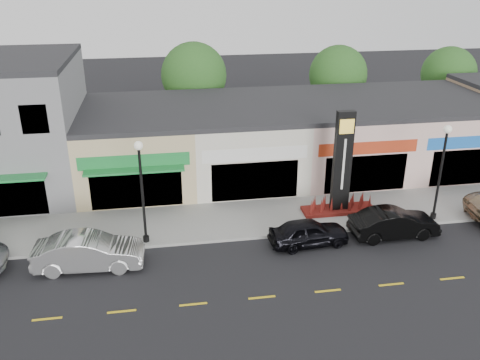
{
  "coord_description": "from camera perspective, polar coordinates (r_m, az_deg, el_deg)",
  "views": [
    {
      "loc": [
        -6.91,
        -20.94,
        13.45
      ],
      "look_at": [
        -2.82,
        4.0,
        2.61
      ],
      "focal_mm": 38.0,
      "sensor_mm": 36.0,
      "label": 1
    }
  ],
  "objects": [
    {
      "name": "ground",
      "position": [
        25.83,
        7.72,
        -8.41
      ],
      "size": [
        120.0,
        120.0,
        0.0
      ],
      "primitive_type": "plane",
      "color": "black",
      "rests_on": "ground"
    },
    {
      "name": "sidewalk",
      "position": [
        29.43,
        5.33,
        -3.93
      ],
      "size": [
        52.0,
        4.3,
        0.15
      ],
      "primitive_type": "cube",
      "color": "gray",
      "rests_on": "ground"
    },
    {
      "name": "curb",
      "position": [
        27.52,
        6.49,
        -6.03
      ],
      "size": [
        52.0,
        0.2,
        0.15
      ],
      "primitive_type": "cube",
      "color": "gray",
      "rests_on": "ground"
    },
    {
      "name": "shop_beige",
      "position": [
        34.27,
        -11.49,
        3.92
      ],
      "size": [
        7.0,
        10.85,
        4.8
      ],
      "color": "tan",
      "rests_on": "ground"
    },
    {
      "name": "shop_cream",
      "position": [
        34.67,
        0.16,
        4.62
      ],
      "size": [
        7.0,
        10.01,
        4.8
      ],
      "color": "beige",
      "rests_on": "ground"
    },
    {
      "name": "shop_pink_w",
      "position": [
        36.42,
        11.13,
        5.1
      ],
      "size": [
        7.0,
        10.01,
        4.8
      ],
      "color": "beige",
      "rests_on": "ground"
    },
    {
      "name": "shop_pink_e",
      "position": [
        39.36,
        20.8,
        5.37
      ],
      "size": [
        7.0,
        10.01,
        4.8
      ],
      "color": "beige",
      "rests_on": "ground"
    },
    {
      "name": "tree_rear_west",
      "position": [
        41.37,
        -5.19,
        11.64
      ],
      "size": [
        5.2,
        5.2,
        7.83
      ],
      "color": "#382619",
      "rests_on": "ground"
    },
    {
      "name": "tree_rear_mid",
      "position": [
        43.94,
        10.95,
        11.56
      ],
      "size": [
        4.8,
        4.8,
        7.29
      ],
      "color": "#382619",
      "rests_on": "ground"
    },
    {
      "name": "tree_rear_east",
      "position": [
        48.31,
        22.36,
        10.99
      ],
      "size": [
        4.6,
        4.6,
        6.94
      ],
      "color": "#382619",
      "rests_on": "ground"
    },
    {
      "name": "lamp_west_near",
      "position": [
        25.5,
        -11.0,
        -0.27
      ],
      "size": [
        0.44,
        0.44,
        5.47
      ],
      "color": "black",
      "rests_on": "sidewalk"
    },
    {
      "name": "lamp_east_near",
      "position": [
        29.51,
        21.73,
        1.75
      ],
      "size": [
        0.44,
        0.44,
        5.47
      ],
      "color": "black",
      "rests_on": "sidewalk"
    },
    {
      "name": "pylon_sign",
      "position": [
        29.24,
        11.27,
        0.27
      ],
      "size": [
        4.2,
        1.3,
        6.0
      ],
      "color": "#55120E",
      "rests_on": "sidewalk"
    },
    {
      "name": "car_white_van",
      "position": [
        25.32,
        -16.63,
        -7.73
      ],
      "size": [
        2.07,
        5.22,
        1.69
      ],
      "primitive_type": "imported",
      "rotation": [
        0.0,
        0.0,
        1.52
      ],
      "color": "silver",
      "rests_on": "ground"
    },
    {
      "name": "car_black_sedan",
      "position": [
        26.44,
        7.72,
        -5.85
      ],
      "size": [
        2.01,
        4.24,
        1.4
      ],
      "primitive_type": "imported",
      "rotation": [
        0.0,
        0.0,
        1.66
      ],
      "color": "black",
      "rests_on": "ground"
    },
    {
      "name": "car_black_conv",
      "position": [
        28.13,
        16.9,
        -4.67
      ],
      "size": [
        1.72,
        4.71,
        1.54
      ],
      "primitive_type": "imported",
      "rotation": [
        0.0,
        0.0,
        1.59
      ],
      "color": "black",
      "rests_on": "ground"
    }
  ]
}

